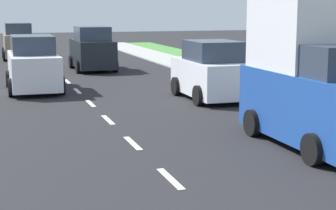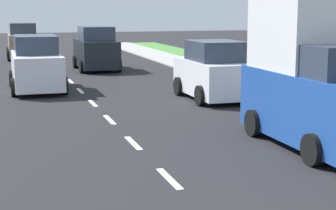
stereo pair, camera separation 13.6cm
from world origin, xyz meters
The scene contains 7 objects.
ground_plane centered at (0.00, 21.00, 0.00)m, with size 96.00×96.00×0.00m, color black.
lane_center_line centered at (0.00, 25.20, 0.00)m, with size 0.14×46.40×0.01m.
delivery_truck centered at (4.07, 7.36, 1.61)m, with size 2.16×4.60×3.54m.
car_outgoing_far centered at (1.86, 24.92, 1.05)m, with size 2.07×4.01×2.25m.
car_oncoming_third centered at (-1.45, 32.49, 1.04)m, with size 2.00×3.93×2.25m.
car_parked_far centered at (4.29, 14.36, 0.96)m, with size 2.10×3.82×2.07m.
car_oncoming_second centered at (-1.60, 18.36, 1.00)m, with size 2.04×4.34×2.15m.
Camera 2 is at (-3.04, -4.34, 3.25)m, focal length 60.95 mm.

